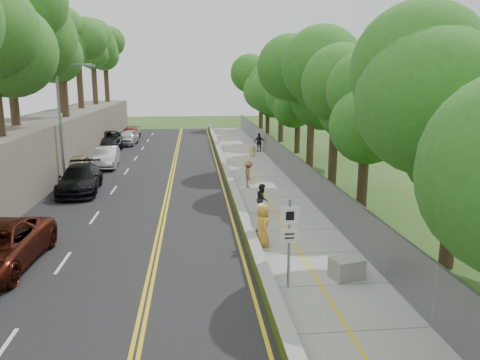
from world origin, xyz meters
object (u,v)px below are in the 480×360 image
object	(u,v)px
concrete_block	(347,268)
painter_0	(262,226)
person_far	(259,143)
construction_barrel	(252,151)
signpost	(289,234)
streetlight	(63,115)

from	to	relation	value
concrete_block	painter_0	xyz separation A→B (m)	(-2.53, 3.45, 0.55)
concrete_block	person_far	bearing A→B (deg)	88.18
construction_barrel	concrete_block	distance (m)	26.43
person_far	concrete_block	bearing A→B (deg)	84.98
signpost	painter_0	world-z (taller)	signpost
construction_barrel	person_far	world-z (taller)	person_far
streetlight	painter_0	xyz separation A→B (m)	(11.21, -13.00, -3.67)
signpost	construction_barrel	bearing A→B (deg)	85.42
construction_barrel	painter_0	distance (m)	23.12
signpost	person_far	distance (m)	29.63
streetlight	person_far	size ratio (longest dim) A/B	4.43
painter_0	person_far	size ratio (longest dim) A/B	1.02
construction_barrel	painter_0	bearing A→B (deg)	-96.12
person_far	streetlight	bearing A→B (deg)	37.09
streetlight	construction_barrel	xyz separation A→B (m)	(13.67, 9.98, -4.11)
streetlight	signpost	size ratio (longest dim) A/B	2.58
construction_barrel	concrete_block	size ratio (longest dim) A/B	0.89
concrete_block	painter_0	size ratio (longest dim) A/B	0.59
signpost	streetlight	bearing A→B (deg)	124.08
streetlight	construction_barrel	size ratio (longest dim) A/B	8.29
concrete_block	signpost	bearing A→B (deg)	-165.79
streetlight	painter_0	bearing A→B (deg)	-49.22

